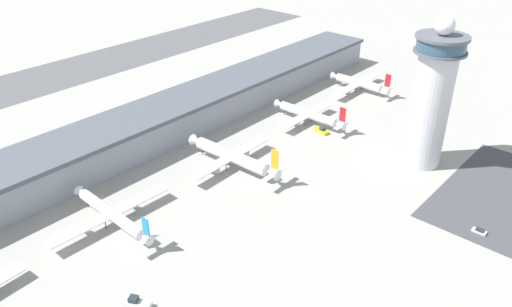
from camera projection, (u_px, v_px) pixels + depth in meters
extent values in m
plane|color=#9E9B93|center=(308.00, 196.00, 167.31)|extent=(1000.00, 1000.00, 0.00)
cube|color=#9399A3|center=(171.00, 120.00, 204.65)|extent=(260.50, 22.00, 12.42)
cube|color=#4C515B|center=(169.00, 105.00, 201.23)|extent=(260.50, 25.00, 1.60)
cube|color=#515154|center=(49.00, 78.00, 265.59)|extent=(390.75, 44.00, 0.01)
cylinder|color=silver|center=(429.00, 111.00, 176.98)|extent=(13.50, 13.50, 42.29)
cylinder|color=#565B66|center=(440.00, 52.00, 166.47)|extent=(17.73, 17.73, 0.80)
cylinder|color=#334C60|center=(441.00, 44.00, 165.27)|extent=(16.31, 16.31, 4.12)
cylinder|color=#565B66|center=(443.00, 37.00, 164.02)|extent=(17.73, 17.73, 1.00)
sphere|color=white|center=(445.00, 25.00, 162.17)|extent=(6.60, 6.60, 6.60)
cube|color=#424247|center=(509.00, 197.00, 167.12)|extent=(64.00, 40.00, 0.01)
cylinder|color=white|center=(111.00, 213.00, 151.46)|extent=(4.15, 30.75, 3.47)
cone|color=white|center=(82.00, 192.00, 161.45)|extent=(3.54, 3.20, 3.47)
cone|color=white|center=(145.00, 238.00, 141.16)|extent=(3.21, 4.23, 3.12)
cube|color=white|center=(110.00, 214.00, 152.12)|extent=(41.23, 5.31, 0.44)
cylinder|color=#A8A8B2|center=(83.00, 228.00, 147.67)|extent=(1.99, 3.86, 1.91)
cylinder|color=#A8A8B2|center=(132.00, 204.00, 158.77)|extent=(1.99, 3.86, 1.91)
cube|color=#197FB2|center=(146.00, 226.00, 138.47)|extent=(0.36, 2.81, 5.55)
cube|color=white|center=(148.00, 239.00, 140.27)|extent=(9.75, 2.22, 0.24)
cylinder|color=black|center=(88.00, 203.00, 161.31)|extent=(0.28, 0.28, 2.64)
cylinder|color=black|center=(119.00, 218.00, 154.40)|extent=(0.28, 0.28, 2.64)
cylinder|color=black|center=(106.00, 225.00, 151.28)|extent=(0.28, 0.28, 2.64)
cylinder|color=silver|center=(231.00, 156.00, 181.58)|extent=(5.46, 32.29, 4.48)
cone|color=silver|center=(196.00, 141.00, 191.66)|extent=(4.60, 4.17, 4.48)
cone|color=silver|center=(272.00, 173.00, 171.14)|extent=(4.20, 5.50, 4.03)
cube|color=silver|center=(230.00, 157.00, 182.32)|extent=(38.91, 5.58, 0.44)
cylinder|color=#A8A8B2|center=(213.00, 168.00, 178.06)|extent=(2.61, 5.00, 2.47)
cylinder|color=#A8A8B2|center=(243.00, 151.00, 189.02)|extent=(2.61, 5.00, 2.47)
cube|color=orange|center=(275.00, 159.00, 167.70)|extent=(0.38, 2.81, 7.17)
cube|color=silver|center=(275.00, 173.00, 170.10)|extent=(12.60, 2.38, 0.24)
cylinder|color=black|center=(203.00, 152.00, 191.59)|extent=(0.28, 0.28, 2.60)
cylinder|color=black|center=(237.00, 161.00, 185.33)|extent=(0.28, 0.28, 2.60)
cylinder|color=black|center=(226.00, 168.00, 181.11)|extent=(0.28, 0.28, 2.60)
cylinder|color=silver|center=(308.00, 114.00, 215.00)|extent=(3.86, 28.21, 3.78)
cone|color=silver|center=(279.00, 104.00, 224.14)|extent=(3.79, 3.41, 3.78)
cone|color=silver|center=(340.00, 125.00, 205.53)|extent=(3.41, 4.54, 3.40)
cube|color=silver|center=(307.00, 115.00, 215.65)|extent=(32.34, 4.50, 0.44)
cylinder|color=#A8A8B2|center=(295.00, 122.00, 212.34)|extent=(2.09, 4.16, 2.08)
cylinder|color=#A8A8B2|center=(314.00, 112.00, 221.22)|extent=(2.09, 4.16, 2.08)
cube|color=red|center=(343.00, 115.00, 202.61)|extent=(0.31, 2.80, 6.04)
cube|color=silver|center=(342.00, 125.00, 204.59)|extent=(10.58, 2.03, 0.24)
cylinder|color=black|center=(284.00, 112.00, 223.95)|extent=(0.28, 0.28, 2.34)
cylinder|color=black|center=(311.00, 118.00, 218.08)|extent=(0.28, 0.28, 2.34)
cylinder|color=black|center=(304.00, 122.00, 214.62)|extent=(0.28, 0.28, 2.34)
cylinder|color=white|center=(358.00, 83.00, 247.17)|extent=(3.95, 24.40, 3.81)
cone|color=white|center=(335.00, 76.00, 255.14)|extent=(3.83, 3.45, 3.81)
cone|color=white|center=(385.00, 90.00, 238.88)|extent=(3.46, 4.60, 3.43)
cube|color=white|center=(357.00, 84.00, 247.78)|extent=(39.20, 4.62, 0.44)
cylinder|color=#A8A8B2|center=(347.00, 90.00, 243.50)|extent=(2.12, 4.21, 2.10)
cylinder|color=#A8A8B2|center=(364.00, 81.00, 254.33)|extent=(2.12, 4.21, 2.10)
cube|color=red|center=(388.00, 81.00, 235.94)|extent=(0.32, 2.80, 6.10)
cube|color=white|center=(387.00, 90.00, 237.94)|extent=(10.69, 2.06, 0.24)
cylinder|color=black|center=(339.00, 83.00, 254.98)|extent=(0.28, 0.28, 2.37)
cylinder|color=black|center=(361.00, 87.00, 250.26)|extent=(0.28, 0.28, 2.37)
cylinder|color=black|center=(356.00, 90.00, 246.74)|extent=(0.28, 0.28, 2.37)
cube|color=black|center=(321.00, 132.00, 208.88)|extent=(3.38, 6.00, 0.12)
cube|color=gold|center=(321.00, 131.00, 208.56)|extent=(3.69, 7.07, 1.42)
cube|color=#232D38|center=(323.00, 129.00, 207.46)|extent=(2.45, 2.40, 1.16)
cube|color=black|center=(137.00, 306.00, 124.61)|extent=(4.85, 6.65, 0.12)
cube|color=silver|center=(137.00, 304.00, 124.25)|extent=(5.48, 7.76, 1.58)
cube|color=#232D38|center=(133.00, 299.00, 123.72)|extent=(2.83, 2.94, 1.29)
cube|color=black|center=(479.00, 232.00, 150.30)|extent=(1.87, 3.51, 0.12)
cube|color=silver|center=(479.00, 231.00, 150.15)|extent=(1.96, 4.18, 0.76)
cube|color=#232D38|center=(480.00, 230.00, 149.75)|extent=(1.69, 2.31, 0.62)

